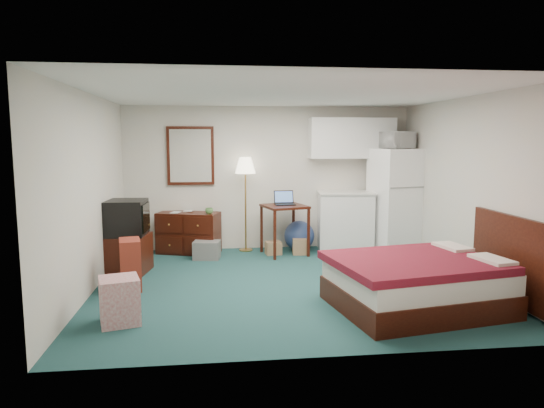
{
  "coord_description": "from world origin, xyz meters",
  "views": [
    {
      "loc": [
        -0.94,
        -6.24,
        1.9
      ],
      "look_at": [
        -0.15,
        0.43,
        1.03
      ],
      "focal_mm": 32.0,
      "sensor_mm": 36.0,
      "label": 1
    }
  ],
  "objects": [
    {
      "name": "floor",
      "position": [
        0.0,
        0.0,
        0.0
      ],
      "size": [
        5.0,
        4.5,
        0.01
      ],
      "primitive_type": "cube",
      "color": "#163436",
      "rests_on": "ground"
    },
    {
      "name": "ceiling",
      "position": [
        0.0,
        0.0,
        2.5
      ],
      "size": [
        5.0,
        4.5,
        0.01
      ],
      "primitive_type": "cube",
      "color": "beige",
      "rests_on": "walls"
    },
    {
      "name": "walls",
      "position": [
        0.0,
        0.0,
        1.25
      ],
      "size": [
        5.01,
        4.51,
        2.5
      ],
      "color": "beige",
      "rests_on": "floor"
    },
    {
      "name": "mirror",
      "position": [
        -1.35,
        2.22,
        1.65
      ],
      "size": [
        0.8,
        0.06,
        1.0
      ],
      "primitive_type": null,
      "color": "white",
      "rests_on": "walls"
    },
    {
      "name": "upper_cabinets",
      "position": [
        1.45,
        2.08,
        1.95
      ],
      "size": [
        1.5,
        0.35,
        0.7
      ],
      "primitive_type": null,
      "color": "white",
      "rests_on": "walls"
    },
    {
      "name": "headboard",
      "position": [
        2.46,
        -1.13,
        0.55
      ],
      "size": [
        0.06,
        1.56,
        1.0
      ],
      "primitive_type": null,
      "color": "black",
      "rests_on": "walls"
    },
    {
      "name": "dresser",
      "position": [
        -1.4,
        1.98,
        0.35
      ],
      "size": [
        1.12,
        0.76,
        0.7
      ],
      "primitive_type": null,
      "rotation": [
        0.0,
        0.0,
        -0.32
      ],
      "color": "black",
      "rests_on": "floor"
    },
    {
      "name": "floor_lamp",
      "position": [
        -0.42,
        2.05,
        0.81
      ],
      "size": [
        0.38,
        0.38,
        1.63
      ],
      "primitive_type": null,
      "rotation": [
        0.0,
        0.0,
        -0.07
      ],
      "color": "#C28F46",
      "rests_on": "floor"
    },
    {
      "name": "desk",
      "position": [
        0.21,
        1.69,
        0.42
      ],
      "size": [
        0.81,
        0.81,
        0.84
      ],
      "primitive_type": null,
      "rotation": [
        0.0,
        0.0,
        0.26
      ],
      "color": "black",
      "rests_on": "floor"
    },
    {
      "name": "exercise_ball",
      "position": [
        0.51,
        1.94,
        0.26
      ],
      "size": [
        0.55,
        0.55,
        0.53
      ],
      "primitive_type": "sphere",
      "rotation": [
        0.0,
        0.0,
        -0.04
      ],
      "color": "navy",
      "rests_on": "floor"
    },
    {
      "name": "kitchen_counter",
      "position": [
        1.31,
        1.91,
        0.5
      ],
      "size": [
        1.0,
        0.81,
        1.0
      ],
      "primitive_type": null,
      "rotation": [
        0.0,
        0.0,
        -0.13
      ],
      "color": "white",
      "rests_on": "floor"
    },
    {
      "name": "fridge",
      "position": [
        2.13,
        1.69,
        0.89
      ],
      "size": [
        0.87,
        0.87,
        1.77
      ],
      "primitive_type": null,
      "rotation": [
        0.0,
        0.0,
        0.22
      ],
      "color": "white",
      "rests_on": "floor"
    },
    {
      "name": "bed",
      "position": [
        1.32,
        -1.13,
        0.29
      ],
      "size": [
        2.02,
        1.7,
        0.58
      ],
      "primitive_type": null,
      "rotation": [
        0.0,
        0.0,
        0.18
      ],
      "color": "maroon",
      "rests_on": "floor"
    },
    {
      "name": "tv_stand",
      "position": [
        -2.21,
        0.84,
        0.28
      ],
      "size": [
        0.64,
        0.69,
        0.55
      ],
      "primitive_type": null,
      "rotation": [
        0.0,
        0.0,
        -0.17
      ],
      "color": "black",
      "rests_on": "floor"
    },
    {
      "name": "suitcase",
      "position": [
        -2.03,
        -0.01,
        0.33
      ],
      "size": [
        0.33,
        0.45,
        0.66
      ],
      "primitive_type": null,
      "rotation": [
        0.0,
        0.0,
        0.2
      ],
      "color": "maroon",
      "rests_on": "floor"
    },
    {
      "name": "retail_box",
      "position": [
        -1.95,
        -1.2,
        0.24
      ],
      "size": [
        0.48,
        0.48,
        0.49
      ],
      "primitive_type": null,
      "rotation": [
        0.0,
        0.0,
        0.27
      ],
      "color": "silver",
      "rests_on": "floor"
    },
    {
      "name": "file_bin",
      "position": [
        -1.09,
        1.52,
        0.15
      ],
      "size": [
        0.46,
        0.37,
        0.29
      ],
      "primitive_type": null,
      "rotation": [
        0.0,
        0.0,
        -0.15
      ],
      "color": "slate",
      "rests_on": "floor"
    },
    {
      "name": "cardboard_box_a",
      "position": [
        0.02,
        1.71,
        0.11
      ],
      "size": [
        0.28,
        0.25,
        0.22
      ],
      "primitive_type": null,
      "rotation": [
        0.0,
        0.0,
        0.12
      ],
      "color": "olive",
      "rests_on": "floor"
    },
    {
      "name": "cardboard_box_b",
      "position": [
        0.47,
        1.69,
        0.14
      ],
      "size": [
        0.26,
        0.29,
        0.27
      ],
      "primitive_type": null,
      "rotation": [
        0.0,
        0.0,
        -0.11
      ],
      "color": "olive",
      "rests_on": "floor"
    },
    {
      "name": "laptop",
      "position": [
        0.22,
        1.72,
        0.95
      ],
      "size": [
        0.35,
        0.29,
        0.23
      ],
      "primitive_type": null,
      "rotation": [
        0.0,
        0.0,
        0.05
      ],
      "color": "black",
      "rests_on": "desk"
    },
    {
      "name": "crt_tv",
      "position": [
        -2.22,
        0.86,
        0.8
      ],
      "size": [
        0.59,
        0.62,
        0.51
      ],
      "primitive_type": null,
      "rotation": [
        0.0,
        0.0,
        -0.06
      ],
      "color": "black",
      "rests_on": "tv_stand"
    },
    {
      "name": "microwave",
      "position": [
        2.12,
        1.66,
        1.95
      ],
      "size": [
        0.6,
        0.49,
        0.35
      ],
      "primitive_type": "imported",
      "rotation": [
        0.0,
        0.0,
        0.47
      ],
      "color": "white",
      "rests_on": "fridge"
    },
    {
      "name": "book_a",
      "position": [
        -1.67,
        1.98,
        0.8
      ],
      "size": [
        0.14,
        0.06,
        0.2
      ],
      "primitive_type": "imported",
      "rotation": [
        0.0,
        0.0,
        -0.29
      ],
      "color": "olive",
      "rests_on": "dresser"
    },
    {
      "name": "book_b",
      "position": [
        -1.48,
        2.11,
        0.8
      ],
      "size": [
        0.15,
        0.04,
        0.21
      ],
      "primitive_type": "imported",
      "rotation": [
        0.0,
        0.0,
        -0.14
      ],
      "color": "olive",
      "rests_on": "dresser"
    },
    {
      "name": "mug",
      "position": [
        -1.04,
        1.75,
        0.76
      ],
      "size": [
        0.17,
        0.16,
        0.13
      ],
      "primitive_type": "imported",
      "rotation": [
        0.0,
        0.0,
        -0.52
      ],
      "color": "#4E7D3F",
      "rests_on": "dresser"
    }
  ]
}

